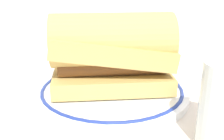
# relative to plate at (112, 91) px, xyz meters

# --- Properties ---
(ground_plane) EXTENTS (1.50, 1.50, 0.00)m
(ground_plane) POSITION_rel_plate_xyz_m (-0.01, 0.01, -0.01)
(ground_plane) COLOR silver
(plate) EXTENTS (0.26, 0.26, 0.01)m
(plate) POSITION_rel_plate_xyz_m (0.00, 0.00, 0.00)
(plate) COLOR white
(plate) RESTS_ON ground_plane
(sausage_sandwich) EXTENTS (0.20, 0.11, 0.12)m
(sausage_sandwich) POSITION_rel_plate_xyz_m (0.00, 0.00, 0.07)
(sausage_sandwich) COLOR tan
(sausage_sandwich) RESTS_ON plate
(salt_shaker) EXTENTS (0.04, 0.04, 0.09)m
(salt_shaker) POSITION_rel_plate_xyz_m (0.01, 0.25, 0.03)
(salt_shaker) COLOR white
(salt_shaker) RESTS_ON ground_plane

